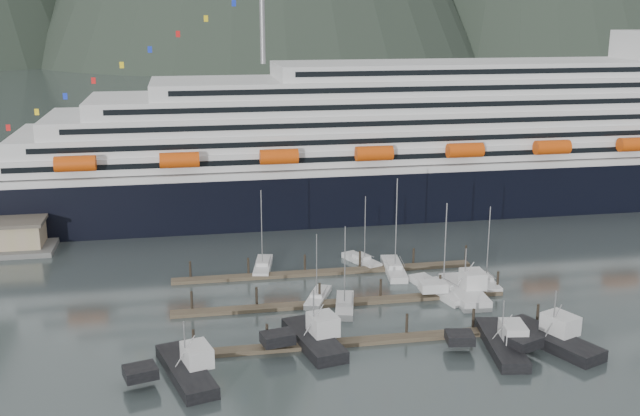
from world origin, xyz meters
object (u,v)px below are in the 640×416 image
Objects in this scene: trawler_e at (463,290)px; trawler_d at (551,338)px; sailboat_b at (345,306)px; sailboat_d at (438,290)px; cruise_ship at (452,149)px; sailboat_f at (362,261)px; sailboat_e at (263,266)px; sailboat_g at (394,269)px; sailboat_h at (484,282)px; trawler_b at (313,338)px; sailboat_c at (318,298)px; trawler_a at (185,369)px; trawler_c at (500,342)px.

trawler_d is at bearing -162.46° from trawler_e.
sailboat_b is 0.87× the size of sailboat_d.
cruise_ship is 46.30m from sailboat_f.
sailboat_e is 0.86× the size of sailboat_g.
sailboat_f is 20.72m from sailboat_h.
cruise_ship is at bearing -44.76° from trawler_b.
sailboat_e is 1.09× the size of trawler_e.
trawler_b is at bearing 163.06° from sailboat_b.
sailboat_c is at bearing -127.39° from cruise_ship.
trawler_a is (-29.13, -35.04, 0.53)m from sailboat_f.
cruise_ship is at bearing -15.41° from trawler_e.
sailboat_b is 20.83m from sailboat_e.
sailboat_d is at bearing -110.89° from sailboat_e.
trawler_e is at bearing -81.41° from trawler_a.
cruise_ship reaches higher than sailboat_f.
sailboat_d reaches higher than trawler_b.
cruise_ship is 13.10× the size of sailboat_g.
trawler_d is at bearing -151.51° from sailboat_g.
sailboat_e is at bearing -6.25° from trawler_b.
sailboat_g reaches higher than trawler_a.
sailboat_g is at bearing -120.89° from cruise_ship.
sailboat_e is at bearing -35.25° from trawler_a.
trawler_c is at bearing -114.75° from trawler_b.
trawler_b is at bearing 109.28° from sailboat_d.
sailboat_f is 20.53m from trawler_e.
trawler_c is (25.64, -34.68, 0.48)m from sailboat_e.
sailboat_b is (-34.93, -53.49, -11.63)m from cruise_ship.
trawler_d is (11.78, -29.95, 0.54)m from sailboat_g.
sailboat_e is at bearing 43.51° from sailboat_d.
sailboat_h is at bearing -63.14° from sailboat_c.
cruise_ship reaches higher than sailboat_b.
sailboat_f is at bearing -79.06° from sailboat_e.
sailboat_d is 1.03× the size of trawler_c.
sailboat_e is at bearing 45.20° from trawler_c.
sailboat_h is (26.05, 1.73, 0.03)m from sailboat_c.
cruise_ship is at bearing -60.59° from sailboat_f.
sailboat_c reaches higher than trawler_a.
trawler_e is at bearing 131.81° from sailboat_h.
sailboat_e is at bearing 40.56° from sailboat_b.
sailboat_b is 1.00× the size of trawler_e.
sailboat_g is at bearing -47.53° from trawler_b.
cruise_ship is 48.07m from sailboat_g.
sailboat_d reaches higher than sailboat_b.
sailboat_f is 6.53m from sailboat_g.
sailboat_d is at bearing -151.50° from sailboat_g.
sailboat_f is (16.38, 0.00, -0.01)m from sailboat_e.
sailboat_b reaches higher than sailboat_c.
sailboat_d is 0.91× the size of sailboat_g.
trawler_b is (3.02, -29.60, 0.58)m from sailboat_e.
sailboat_g is 1.14× the size of trawler_a.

